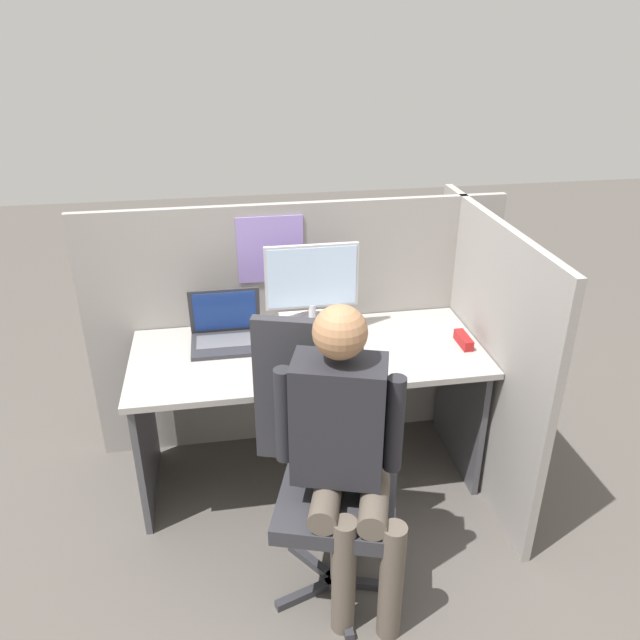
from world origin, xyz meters
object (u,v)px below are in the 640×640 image
(monitor, at_px, (312,281))
(laptop, at_px, (226,334))
(stapler, at_px, (463,340))
(carrot_toy, at_px, (334,372))
(office_chair, at_px, (324,460))
(paper_box, at_px, (312,326))
(person, at_px, (345,445))

(monitor, distance_m, laptop, 0.49)
(stapler, xyz_separation_m, carrot_toy, (-0.67, -0.18, -0.01))
(carrot_toy, xyz_separation_m, office_chair, (-0.11, -0.37, -0.18))
(paper_box, relative_size, person, 0.24)
(monitor, relative_size, stapler, 3.00)
(laptop, bearing_deg, office_chair, -65.06)
(paper_box, height_order, stapler, paper_box)
(laptop, distance_m, office_chair, 0.86)
(paper_box, bearing_deg, carrot_toy, -86.00)
(carrot_toy, distance_m, office_chair, 0.42)
(carrot_toy, bearing_deg, person, -96.39)
(monitor, height_order, stapler, monitor)
(person, bearing_deg, carrot_toy, 83.61)
(monitor, relative_size, laptop, 1.34)
(monitor, height_order, office_chair, monitor)
(monitor, distance_m, office_chair, 0.92)
(paper_box, xyz_separation_m, laptop, (-0.43, -0.05, 0.02))
(paper_box, distance_m, carrot_toy, 0.44)
(carrot_toy, relative_size, person, 0.12)
(person, bearing_deg, laptop, 113.72)
(paper_box, height_order, carrot_toy, paper_box)
(paper_box, relative_size, monitor, 0.68)
(paper_box, distance_m, monitor, 0.25)
(carrot_toy, bearing_deg, laptop, 139.74)
(stapler, distance_m, office_chair, 0.97)
(monitor, xyz_separation_m, stapler, (0.70, -0.25, -0.25))
(carrot_toy, bearing_deg, office_chair, -106.46)
(monitor, bearing_deg, stapler, -19.85)
(stapler, xyz_separation_m, office_chair, (-0.78, -0.55, -0.19))
(office_chair, relative_size, person, 0.87)
(carrot_toy, distance_m, person, 0.53)
(monitor, bearing_deg, person, -91.68)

